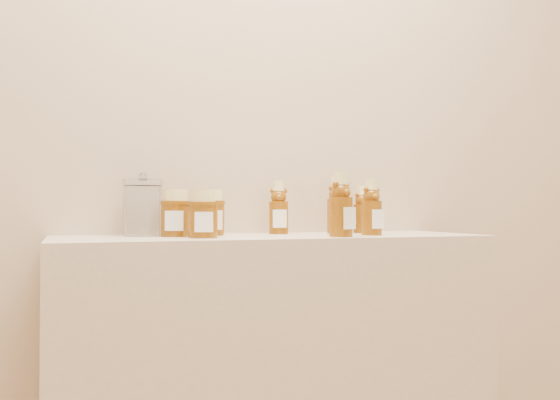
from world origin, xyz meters
name	(u,v)px	position (x,y,z in m)	size (l,w,h in m)	color
wall_back	(253,90)	(0.00, 1.75, 1.35)	(3.50, 0.02, 2.70)	tan
display_table	(274,396)	(0.00, 1.55, 0.45)	(1.20, 0.40, 0.90)	tan
bear_bottle_back_left	(279,204)	(0.05, 1.66, 0.99)	(0.06, 0.06, 0.18)	#603107
bear_bottle_back_mid	(337,202)	(0.24, 1.64, 1.00)	(0.07, 0.07, 0.20)	#603107
bear_bottle_back_right	(362,206)	(0.33, 1.64, 0.98)	(0.06, 0.06, 0.17)	#603107
bear_bottle_front_left	(341,200)	(0.15, 1.42, 1.00)	(0.07, 0.07, 0.20)	#603107
bear_bottle_front_right	(372,203)	(0.28, 1.49, 0.99)	(0.06, 0.06, 0.18)	#603107
honey_jar_left	(175,213)	(-0.27, 1.59, 0.96)	(0.08, 0.08, 0.13)	#603107
honey_jar_back	(211,213)	(-0.16, 1.63, 0.97)	(0.08, 0.08, 0.13)	#603107
honey_jar_front	(203,214)	(-0.21, 1.49, 0.96)	(0.08, 0.08, 0.12)	#603107
glass_canister	(143,205)	(-0.35, 1.65, 0.99)	(0.11, 0.11, 0.17)	white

